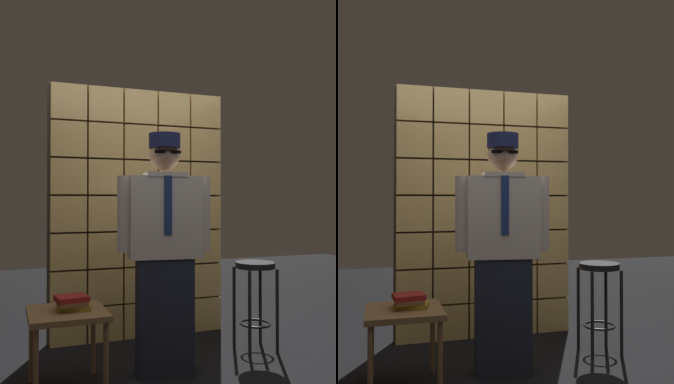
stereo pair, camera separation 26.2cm
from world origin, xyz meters
TOP-DOWN VIEW (x-y plane):
  - glass_block_wall at (-0.00, 1.36)m, footprint 1.70×0.10m
  - standing_person at (-0.08, 0.43)m, footprint 0.72×0.33m
  - bar_stool at (0.82, 0.65)m, footprint 0.34×0.34m
  - side_table at (-0.80, 0.39)m, footprint 0.52×0.52m
  - book_stack at (-0.77, 0.39)m, footprint 0.26×0.20m

SIDE VIEW (x-z plane):
  - side_table at x=-0.80m, z-range 0.20..0.73m
  - bar_stool at x=0.82m, z-range 0.19..0.94m
  - book_stack at x=-0.77m, z-range 0.54..0.64m
  - standing_person at x=-0.08m, z-range 0.04..1.82m
  - glass_block_wall at x=0.00m, z-range -0.02..2.35m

